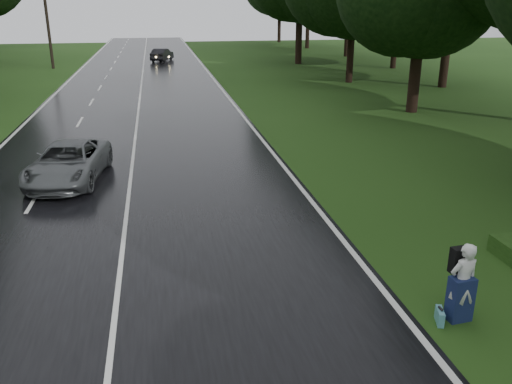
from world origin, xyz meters
TOP-DOWN VIEW (x-y plane):
  - ground at (0.00, 0.00)m, footprint 160.00×160.00m
  - road at (0.00, 20.00)m, footprint 12.00×140.00m
  - lane_center at (0.00, 20.00)m, footprint 0.12×140.00m
  - grey_car at (-2.11, 9.81)m, footprint 2.87×5.12m
  - far_car at (1.94, 50.29)m, footprint 2.62×4.24m
  - hitchhiker at (6.86, -0.77)m, footprint 0.66×0.60m
  - suitcase at (6.42, -0.83)m, footprint 0.25×0.43m
  - utility_pole_far at (-8.50, 45.68)m, footprint 1.80×0.28m
  - tree_right_d at (15.71, 19.54)m, footprint 7.72×7.72m
  - tree_right_e at (16.27, 31.72)m, footprint 8.67×8.67m
  - tree_right_f at (15.74, 45.51)m, footprint 9.91×9.91m

SIDE VIEW (x-z plane):
  - ground at x=0.00m, z-range 0.00..0.00m
  - utility_pole_far at x=-8.50m, z-range -5.34..5.34m
  - tree_right_d at x=15.71m, z-range -6.03..6.03m
  - tree_right_e at x=16.27m, z-range -6.77..6.77m
  - tree_right_f at x=15.74m, z-range -7.74..7.74m
  - road at x=0.00m, z-range 0.00..0.04m
  - lane_center at x=0.00m, z-range 0.04..0.05m
  - suitcase at x=6.42m, z-range 0.00..0.30m
  - far_car at x=1.94m, z-range 0.04..1.36m
  - grey_car at x=-2.11m, z-range 0.04..1.39m
  - hitchhiker at x=6.86m, z-range -0.06..1.63m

